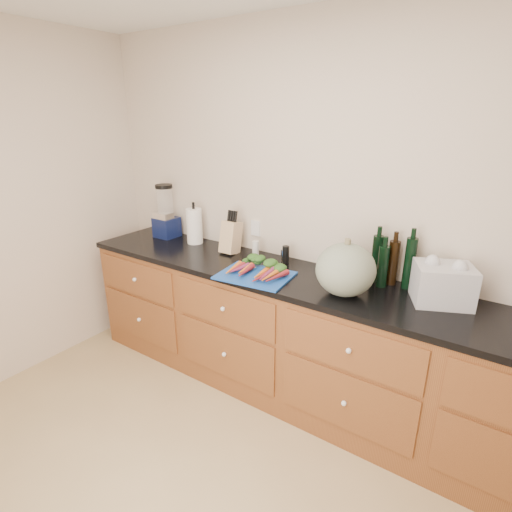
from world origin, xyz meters
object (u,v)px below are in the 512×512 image
Objects in this scene: carrots at (259,269)px; blender_appliance at (166,214)px; cutting_board at (255,275)px; paper_towel at (194,226)px; squash at (345,270)px; tomato_box at (334,270)px; knife_block at (231,237)px.

blender_appliance reaches higher than carrots.
paper_towel reaches higher than cutting_board.
squash is 2.51× the size of tomato_box.
paper_towel reaches higher than tomato_box.
tomato_box is (1.58, 0.01, -0.17)m from blender_appliance.
knife_block reaches higher than carrots.
squash is (0.60, 0.07, 0.15)m from cutting_board.
carrots is 1.37× the size of paper_towel.
knife_block is (0.40, -0.02, -0.02)m from paper_towel.
tomato_box is (1.25, 0.01, -0.11)m from paper_towel.
cutting_board is 3.35× the size of tomato_box.
blender_appliance is 3.25× the size of tomato_box.
blender_appliance reaches higher than tomato_box.
knife_block is (-0.43, 0.30, 0.12)m from cutting_board.
paper_towel is at bearing 0.44° from blender_appliance.
blender_appliance reaches higher than paper_towel.
tomato_box reaches higher than cutting_board.
blender_appliance is at bearing -179.55° from tomato_box.
tomato_box is (0.42, 0.33, 0.03)m from cutting_board.
squash is 1.45m from paper_towel.
paper_towel is (0.33, 0.00, -0.05)m from blender_appliance.
carrots is at bearing -145.92° from tomato_box.
knife_block is at bearing 145.32° from cutting_board.
cutting_board is at bearing -90.00° from carrots.
knife_block reaches higher than cutting_board.
knife_block is (0.73, -0.02, -0.08)m from blender_appliance.
tomato_box is at bearing 0.46° from paper_towel.
blender_appliance is (-1.76, 0.25, 0.04)m from squash.
blender_appliance is 1.59m from tomato_box.
knife_block is at bearing 167.46° from squash.
tomato_box is at bearing 38.11° from cutting_board.
knife_block is (-1.03, 0.23, -0.04)m from squash.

